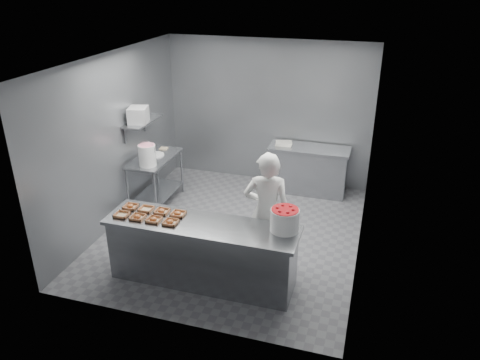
% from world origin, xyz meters
% --- Properties ---
extents(floor, '(4.50, 4.50, 0.00)m').
position_xyz_m(floor, '(0.00, 0.00, 0.00)').
color(floor, '#4C4C51').
rests_on(floor, ground).
extents(ceiling, '(4.50, 4.50, 0.00)m').
position_xyz_m(ceiling, '(0.00, 0.00, 2.80)').
color(ceiling, white).
rests_on(ceiling, wall_back).
extents(wall_back, '(4.00, 0.04, 2.80)m').
position_xyz_m(wall_back, '(0.00, 2.25, 1.40)').
color(wall_back, slate).
rests_on(wall_back, ground).
extents(wall_left, '(0.04, 4.50, 2.80)m').
position_xyz_m(wall_left, '(-2.00, 0.00, 1.40)').
color(wall_left, slate).
rests_on(wall_left, ground).
extents(wall_right, '(0.04, 4.50, 2.80)m').
position_xyz_m(wall_right, '(2.00, 0.00, 1.40)').
color(wall_right, slate).
rests_on(wall_right, ground).
extents(service_counter, '(2.60, 0.70, 0.90)m').
position_xyz_m(service_counter, '(0.00, -1.35, 0.45)').
color(service_counter, slate).
rests_on(service_counter, ground).
extents(prep_table, '(0.60, 1.20, 0.90)m').
position_xyz_m(prep_table, '(-1.65, 0.60, 0.59)').
color(prep_table, slate).
rests_on(prep_table, ground).
extents(back_counter, '(1.50, 0.60, 0.90)m').
position_xyz_m(back_counter, '(0.90, 1.90, 0.45)').
color(back_counter, slate).
rests_on(back_counter, ground).
extents(wall_shelf, '(0.35, 0.90, 0.03)m').
position_xyz_m(wall_shelf, '(-1.82, 0.60, 1.55)').
color(wall_shelf, slate).
rests_on(wall_shelf, wall_left).
extents(tray_0, '(0.19, 0.18, 0.04)m').
position_xyz_m(tray_0, '(-1.10, -1.47, 0.92)').
color(tray_0, tan).
rests_on(tray_0, service_counter).
extents(tray_1, '(0.19, 0.18, 0.06)m').
position_xyz_m(tray_1, '(-0.86, -1.47, 0.92)').
color(tray_1, tan).
rests_on(tray_1, service_counter).
extents(tray_2, '(0.19, 0.18, 0.06)m').
position_xyz_m(tray_2, '(-0.62, -1.47, 0.92)').
color(tray_2, tan).
rests_on(tray_2, service_counter).
extents(tray_3, '(0.19, 0.18, 0.06)m').
position_xyz_m(tray_3, '(-0.38, -1.47, 0.92)').
color(tray_3, tan).
rests_on(tray_3, service_counter).
extents(tray_4, '(0.19, 0.18, 0.06)m').
position_xyz_m(tray_4, '(-1.10, -1.23, 0.92)').
color(tray_4, tan).
rests_on(tray_4, service_counter).
extents(tray_5, '(0.19, 0.18, 0.04)m').
position_xyz_m(tray_5, '(-0.86, -1.23, 0.92)').
color(tray_5, tan).
rests_on(tray_5, service_counter).
extents(tray_6, '(0.19, 0.18, 0.06)m').
position_xyz_m(tray_6, '(-0.62, -1.23, 0.92)').
color(tray_6, tan).
rests_on(tray_6, service_counter).
extents(tray_7, '(0.19, 0.18, 0.06)m').
position_xyz_m(tray_7, '(-0.38, -1.23, 0.92)').
color(tray_7, tan).
rests_on(tray_7, service_counter).
extents(worker, '(0.71, 0.54, 1.76)m').
position_xyz_m(worker, '(0.74, -0.75, 0.88)').
color(worker, white).
rests_on(worker, ground).
extents(strawberry_tub, '(0.37, 0.37, 0.30)m').
position_xyz_m(strawberry_tub, '(1.08, -1.20, 1.06)').
color(strawberry_tub, silver).
rests_on(strawberry_tub, service_counter).
extents(glaze_bucket, '(0.31, 0.29, 0.45)m').
position_xyz_m(glaze_bucket, '(-1.58, 0.24, 1.09)').
color(glaze_bucket, silver).
rests_on(glaze_bucket, prep_table).
extents(bucket_lid, '(0.36, 0.36, 0.02)m').
position_xyz_m(bucket_lid, '(-1.67, 0.70, 0.91)').
color(bucket_lid, silver).
rests_on(bucket_lid, prep_table).
extents(rag, '(0.15, 0.13, 0.02)m').
position_xyz_m(rag, '(-1.68, 1.04, 0.91)').
color(rag, '#CCB28C').
rests_on(rag, prep_table).
extents(appliance, '(0.39, 0.42, 0.26)m').
position_xyz_m(appliance, '(-1.82, 0.48, 1.70)').
color(appliance, gray).
rests_on(appliance, wall_shelf).
extents(paper_stack, '(0.32, 0.25, 0.06)m').
position_xyz_m(paper_stack, '(0.41, 1.90, 0.93)').
color(paper_stack, silver).
rests_on(paper_stack, back_counter).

